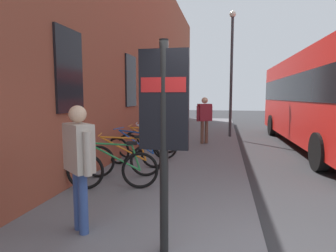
{
  "coord_description": "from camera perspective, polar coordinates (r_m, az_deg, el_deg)",
  "views": [
    {
      "loc": [
        -2.84,
        0.52,
        1.91
      ],
      "look_at": [
        3.3,
        1.81,
        1.23
      ],
      "focal_mm": 29.25,
      "sensor_mm": 36.0,
      "label": 1
    }
  ],
  "objects": [
    {
      "name": "bicycle_far_end",
      "position": [
        5.45,
        -11.34,
        -8.84
      ],
      "size": [
        0.62,
        1.72,
        0.97
      ],
      "color": "black",
      "rests_on": "sidewalk_pavement"
    },
    {
      "name": "bicycle_end_of_row",
      "position": [
        9.56,
        -1.37,
        -2.27
      ],
      "size": [
        0.48,
        1.77,
        0.97
      ],
      "color": "black",
      "rests_on": "sidewalk_pavement"
    },
    {
      "name": "bicycle_by_door",
      "position": [
        7.13,
        -6.84,
        -5.21
      ],
      "size": [
        0.52,
        1.75,
        0.97
      ],
      "color": "black",
      "rests_on": "sidewalk_pavement"
    },
    {
      "name": "station_facade",
      "position": [
        12.42,
        -3.7,
        14.73
      ],
      "size": [
        22.0,
        0.65,
        7.53
      ],
      "color": "brown",
      "rests_on": "ground"
    },
    {
      "name": "transit_info_sign",
      "position": [
        3.02,
        -0.85,
        2.55
      ],
      "size": [
        0.1,
        0.55,
        2.4
      ],
      "color": "black",
      "rests_on": "sidewalk_pavement"
    },
    {
      "name": "ground",
      "position": [
        9.17,
        21.26,
        -6.29
      ],
      "size": [
        60.0,
        60.0,
        0.0
      ],
      "primitive_type": "plane",
      "color": "#2D2D30"
    },
    {
      "name": "bicycle_mid_rack",
      "position": [
        7.9,
        -4.4,
        -4.07
      ],
      "size": [
        0.48,
        1.77,
        0.97
      ],
      "color": "black",
      "rests_on": "sidewalk_pavement"
    },
    {
      "name": "sidewalk_pavement",
      "position": [
        11.06,
        5.33,
        -3.5
      ],
      "size": [
        24.0,
        3.5,
        0.12
      ],
      "primitive_type": "cube",
      "color": "slate",
      "rests_on": "ground"
    },
    {
      "name": "city_bus",
      "position": [
        11.45,
        29.91,
        5.39
      ],
      "size": [
        10.54,
        2.77,
        3.35
      ],
      "color": "red",
      "rests_on": "ground"
    },
    {
      "name": "pedestrian_crossing_street",
      "position": [
        3.75,
        -18.06,
        -5.93
      ],
      "size": [
        0.49,
        0.53,
        1.68
      ],
      "color": "#334C8C",
      "rests_on": "sidewalk_pavement"
    },
    {
      "name": "pedestrian_by_facade",
      "position": [
        10.48,
        7.61,
        2.2
      ],
      "size": [
        0.49,
        0.58,
        1.76
      ],
      "color": "brown",
      "rests_on": "sidewalk_pavement"
    },
    {
      "name": "bicycle_beside_lamp",
      "position": [
        6.21,
        -9.41,
        -6.94
      ],
      "size": [
        0.66,
        1.71,
        0.97
      ],
      "color": "black",
      "rests_on": "sidewalk_pavement"
    },
    {
      "name": "street_lamp",
      "position": [
        12.61,
        13.11,
        12.5
      ],
      "size": [
        0.28,
        0.28,
        5.46
      ],
      "color": "#333338",
      "rests_on": "sidewalk_pavement"
    },
    {
      "name": "bicycle_nearest_sign",
      "position": [
        8.67,
        -3.33,
        -3.15
      ],
      "size": [
        0.59,
        1.73,
        0.97
      ],
      "color": "black",
      "rests_on": "sidewalk_pavement"
    }
  ]
}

